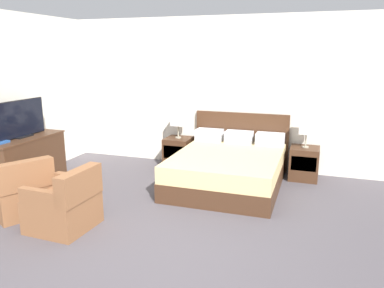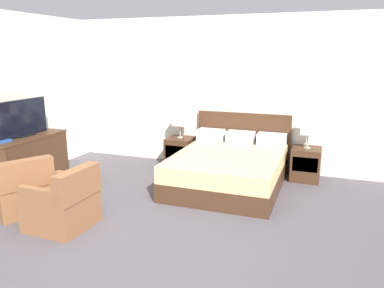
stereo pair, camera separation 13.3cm
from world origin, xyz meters
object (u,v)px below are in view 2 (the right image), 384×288
table_lamp_left (180,119)px  dresser (27,160)px  bed (229,168)px  armchair_companion (64,205)px  nightstand_right (306,164)px  tv (23,119)px  table_lamp_right (308,127)px  nightstand_left (180,152)px  book_red_cover (2,141)px  armchair_by_window (22,191)px

table_lamp_left → dresser: table_lamp_left is taller
bed → armchair_companion: 2.59m
bed → nightstand_right: bed is taller
tv → table_lamp_right: bearing=23.1°
bed → dresser: bed is taller
table_lamp_right → dresser: bearing=-156.8°
nightstand_left → table_lamp_right: table_lamp_right is taller
tv → book_red_cover: tv is taller
nightstand_left → armchair_by_window: (-1.19, -2.64, 0.01)m
table_lamp_left → armchair_companion: size_ratio=0.62×
nightstand_right → table_lamp_right: (0.00, 0.00, 0.62)m
nightstand_left → book_red_cover: book_red_cover is taller
nightstand_right → tv: tv is taller
table_lamp_left → tv: bearing=-137.2°
nightstand_right → book_red_cover: size_ratio=2.73×
dresser → armchair_companion: 1.87m
nightstand_left → table_lamp_right: 2.33m
dresser → table_lamp_left: bearing=43.0°
dresser → table_lamp_right: bearing=23.2°
nightstand_left → tv: (-1.91, -1.77, 0.80)m
bed → table_lamp_left: bearing=147.8°
table_lamp_left → book_red_cover: size_ratio=2.37×
nightstand_left → armchair_companion: 2.85m
table_lamp_left → nightstand_right: bearing=-0.0°
nightstand_left → armchair_by_window: bearing=-114.2°
dresser → armchair_companion: dresser is taller
dresser → armchair_by_window: dresser is taller
table_lamp_right → book_red_cover: (-4.16, -2.20, -0.08)m
book_red_cover → armchair_companion: (1.55, -0.63, -0.53)m
book_red_cover → armchair_by_window: bearing=-31.3°
nightstand_right → dresser: (-4.16, -1.78, 0.14)m
nightstand_right → table_lamp_right: size_ratio=1.15×
bed → table_lamp_left: 1.45m
nightstand_left → tv: size_ratio=0.57×
dresser → armchair_by_window: size_ratio=1.43×
armchair_companion → nightstand_right: bearing=47.3°
bed → armchair_by_window: size_ratio=2.20×
bed → tv: (-3.03, -1.06, 0.78)m
book_red_cover → armchair_by_window: size_ratio=0.21×
nightstand_left → nightstand_right: 2.24m
bed → dresser: (-3.03, -1.08, 0.12)m
table_lamp_left → table_lamp_right: (2.24, 0.00, 0.00)m
table_lamp_left → book_red_cover: 2.92m
table_lamp_left → armchair_by_window: 2.96m
table_lamp_right → tv: (-4.15, -1.77, 0.18)m
nightstand_left → nightstand_right: size_ratio=1.00×
tv → book_red_cover: 0.50m
nightstand_left → armchair_companion: armchair_companion is taller
dresser → nightstand_right: bearing=23.2°
table_lamp_left → armchair_by_window: (-1.19, -2.64, -0.60)m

